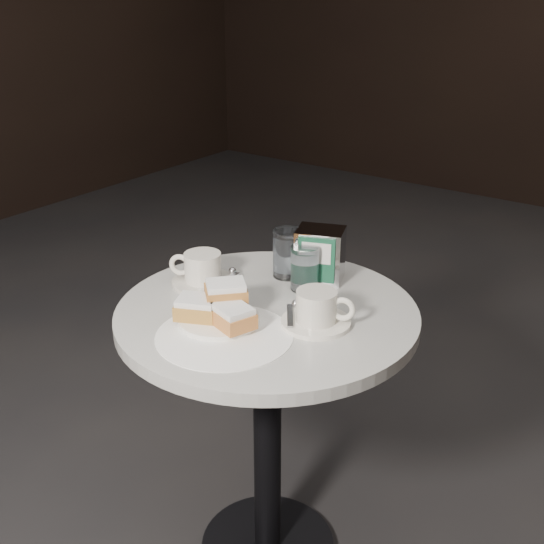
% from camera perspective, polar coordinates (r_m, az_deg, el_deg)
% --- Properties ---
extents(cafe_table, '(0.70, 0.70, 0.74)m').
position_cam_1_polar(cafe_table, '(1.67, -0.41, -9.13)').
color(cafe_table, black).
rests_on(cafe_table, ground).
extents(sugar_spill, '(0.31, 0.31, 0.00)m').
position_cam_1_polar(sugar_spill, '(1.46, -4.00, -5.31)').
color(sugar_spill, white).
rests_on(sugar_spill, cafe_table).
extents(beignet_plate, '(0.20, 0.20, 0.09)m').
position_cam_1_polar(beignet_plate, '(1.50, -4.49, -3.20)').
color(beignet_plate, white).
rests_on(beignet_plate, cafe_table).
extents(coffee_cup_left, '(0.21, 0.21, 0.08)m').
position_cam_1_polar(coffee_cup_left, '(1.69, -5.85, 0.10)').
color(coffee_cup_left, beige).
rests_on(coffee_cup_left, cafe_table).
extents(coffee_cup_right, '(0.20, 0.20, 0.08)m').
position_cam_1_polar(coffee_cup_right, '(1.49, 3.79, -3.22)').
color(coffee_cup_right, white).
rests_on(coffee_cup_right, cafe_table).
extents(water_glass_left, '(0.08, 0.08, 0.12)m').
position_cam_1_polar(water_glass_left, '(1.72, 1.32, 1.52)').
color(water_glass_left, silver).
rests_on(water_glass_left, cafe_table).
extents(water_glass_right, '(0.07, 0.07, 0.11)m').
position_cam_1_polar(water_glass_right, '(1.65, 2.75, 0.29)').
color(water_glass_right, white).
rests_on(water_glass_right, cafe_table).
extents(napkin_dispenser, '(0.14, 0.13, 0.13)m').
position_cam_1_polar(napkin_dispenser, '(1.70, 4.03, 1.46)').
color(napkin_dispenser, silver).
rests_on(napkin_dispenser, cafe_table).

